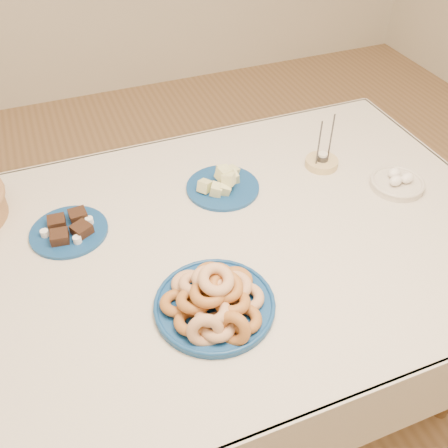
{
  "coord_description": "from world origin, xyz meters",
  "views": [
    {
      "loc": [
        -0.35,
        -0.95,
        1.71
      ],
      "look_at": [
        0.0,
        -0.05,
        0.85
      ],
      "focal_mm": 40.0,
      "sensor_mm": 36.0,
      "label": 1
    }
  ],
  "objects": [
    {
      "name": "donut_platter",
      "position": [
        -0.09,
        -0.23,
        0.78
      ],
      "size": [
        0.39,
        0.39,
        0.14
      ],
      "rotation": [
        0.0,
        0.0,
        -0.42
      ],
      "color": "navy",
      "rests_on": "dining_table"
    },
    {
      "name": "candle_holder",
      "position": [
        0.45,
        0.21,
        0.77
      ],
      "size": [
        0.14,
        0.14,
        0.18
      ],
      "rotation": [
        0.0,
        0.0,
        0.37
      ],
      "color": "tan",
      "rests_on": "dining_table"
    },
    {
      "name": "ground",
      "position": [
        0.0,
        0.0,
        0.0
      ],
      "size": [
        5.0,
        5.0,
        0.0
      ],
      "primitive_type": "plane",
      "color": "olive",
      "rests_on": "ground"
    },
    {
      "name": "brownie_plate",
      "position": [
        -0.38,
        0.18,
        0.76
      ],
      "size": [
        0.27,
        0.27,
        0.04
      ],
      "rotation": [
        0.0,
        0.0,
        0.27
      ],
      "color": "navy",
      "rests_on": "dining_table"
    },
    {
      "name": "melon_plate",
      "position": [
        0.1,
        0.21,
        0.77
      ],
      "size": [
        0.26,
        0.26,
        0.08
      ],
      "rotation": [
        0.0,
        0.0,
        -0.13
      ],
      "color": "navy",
      "rests_on": "dining_table"
    },
    {
      "name": "dining_table",
      "position": [
        0.0,
        0.0,
        0.64
      ],
      "size": [
        1.71,
        1.11,
        0.75
      ],
      "color": "brown",
      "rests_on": "ground"
    },
    {
      "name": "egg_bowl",
      "position": [
        0.61,
        0.02,
        0.77
      ],
      "size": [
        0.2,
        0.2,
        0.06
      ],
      "rotation": [
        0.0,
        0.0,
        0.18
      ],
      "color": "beige",
      "rests_on": "dining_table"
    }
  ]
}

